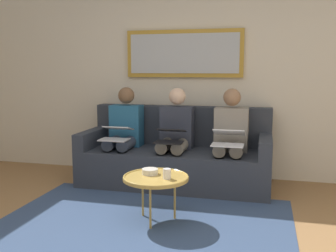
{
  "coord_description": "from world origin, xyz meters",
  "views": [
    {
      "loc": [
        -1.01,
        2.31,
        1.36
      ],
      "look_at": [
        0.0,
        -1.7,
        0.75
      ],
      "focal_mm": 41.41,
      "sensor_mm": 36.0,
      "label": 1
    }
  ],
  "objects_px": {
    "bowl": "(150,171)",
    "laptop_black": "(170,135)",
    "laptop_white": "(228,138)",
    "person_right": "(124,132)",
    "couch": "(177,157)",
    "person_middle": "(175,134)",
    "cup": "(167,174)",
    "coffee_table": "(156,178)",
    "laptop_silver": "(116,133)",
    "framed_mirror": "(184,54)",
    "person_left": "(230,136)"
  },
  "relations": [
    {
      "from": "bowl",
      "to": "laptop_black",
      "type": "height_order",
      "value": "laptop_black"
    },
    {
      "from": "laptop_white",
      "to": "person_right",
      "type": "distance_m",
      "value": 1.3
    },
    {
      "from": "bowl",
      "to": "laptop_black",
      "type": "xyz_separation_m",
      "value": [
        0.02,
        -0.84,
        0.19
      ]
    },
    {
      "from": "couch",
      "to": "person_middle",
      "type": "height_order",
      "value": "person_middle"
    },
    {
      "from": "couch",
      "to": "cup",
      "type": "relative_size",
      "value": 24.44
    },
    {
      "from": "couch",
      "to": "person_right",
      "type": "xyz_separation_m",
      "value": [
        0.64,
        0.07,
        0.3
      ]
    },
    {
      "from": "coffee_table",
      "to": "laptop_black",
      "type": "relative_size",
      "value": 1.68
    },
    {
      "from": "laptop_silver",
      "to": "framed_mirror",
      "type": "bearing_deg",
      "value": -132.44
    },
    {
      "from": "person_right",
      "to": "bowl",
      "type": "bearing_deg",
      "value": 121.27
    },
    {
      "from": "framed_mirror",
      "to": "person_left",
      "type": "distance_m",
      "value": 1.23
    },
    {
      "from": "couch",
      "to": "person_left",
      "type": "xyz_separation_m",
      "value": [
        -0.64,
        0.07,
        0.3
      ]
    },
    {
      "from": "cup",
      "to": "coffee_table",
      "type": "bearing_deg",
      "value": -17.78
    },
    {
      "from": "person_left",
      "to": "laptop_black",
      "type": "xyz_separation_m",
      "value": [
        0.64,
        0.24,
        0.02
      ]
    },
    {
      "from": "cup",
      "to": "laptop_white",
      "type": "relative_size",
      "value": 0.24
    },
    {
      "from": "couch",
      "to": "laptop_black",
      "type": "distance_m",
      "value": 0.45
    },
    {
      "from": "person_middle",
      "to": "bowl",
      "type": "bearing_deg",
      "value": 90.86
    },
    {
      "from": "framed_mirror",
      "to": "person_left",
      "type": "xyz_separation_m",
      "value": [
        -0.64,
        0.46,
        -0.94
      ]
    },
    {
      "from": "laptop_black",
      "to": "couch",
      "type": "bearing_deg",
      "value": -90.0
    },
    {
      "from": "framed_mirror",
      "to": "bowl",
      "type": "bearing_deg",
      "value": 90.6
    },
    {
      "from": "framed_mirror",
      "to": "person_left",
      "type": "bearing_deg",
      "value": 144.47
    },
    {
      "from": "cup",
      "to": "person_left",
      "type": "distance_m",
      "value": 1.27
    },
    {
      "from": "coffee_table",
      "to": "person_middle",
      "type": "height_order",
      "value": "person_middle"
    },
    {
      "from": "person_left",
      "to": "laptop_black",
      "type": "relative_size",
      "value": 3.25
    },
    {
      "from": "coffee_table",
      "to": "person_right",
      "type": "height_order",
      "value": "person_right"
    },
    {
      "from": "framed_mirror",
      "to": "coffee_table",
      "type": "xyz_separation_m",
      "value": [
        -0.09,
        1.61,
        -1.15
      ]
    },
    {
      "from": "cup",
      "to": "bowl",
      "type": "height_order",
      "value": "cup"
    },
    {
      "from": "person_middle",
      "to": "laptop_black",
      "type": "height_order",
      "value": "person_middle"
    },
    {
      "from": "couch",
      "to": "laptop_silver",
      "type": "distance_m",
      "value": 0.78
    },
    {
      "from": "framed_mirror",
      "to": "laptop_white",
      "type": "relative_size",
      "value": 3.99
    },
    {
      "from": "person_left",
      "to": "person_right",
      "type": "bearing_deg",
      "value": 0.0
    },
    {
      "from": "framed_mirror",
      "to": "person_right",
      "type": "distance_m",
      "value": 1.23
    },
    {
      "from": "coffee_table",
      "to": "person_right",
      "type": "relative_size",
      "value": 0.51
    },
    {
      "from": "cup",
      "to": "person_middle",
      "type": "height_order",
      "value": "person_middle"
    },
    {
      "from": "person_middle",
      "to": "laptop_black",
      "type": "bearing_deg",
      "value": 90.0
    },
    {
      "from": "coffee_table",
      "to": "person_left",
      "type": "distance_m",
      "value": 1.29
    },
    {
      "from": "bowl",
      "to": "couch",
      "type": "bearing_deg",
      "value": -89.19
    },
    {
      "from": "person_left",
      "to": "person_middle",
      "type": "height_order",
      "value": "same"
    },
    {
      "from": "laptop_white",
      "to": "laptop_black",
      "type": "relative_size",
      "value": 1.06
    },
    {
      "from": "person_middle",
      "to": "laptop_white",
      "type": "bearing_deg",
      "value": 159.91
    },
    {
      "from": "cup",
      "to": "person_left",
      "type": "height_order",
      "value": "person_left"
    },
    {
      "from": "framed_mirror",
      "to": "laptop_white",
      "type": "distance_m",
      "value": 1.32
    },
    {
      "from": "bowl",
      "to": "laptop_silver",
      "type": "distance_m",
      "value": 1.08
    },
    {
      "from": "laptop_white",
      "to": "framed_mirror",
      "type": "bearing_deg",
      "value": -47.2
    },
    {
      "from": "framed_mirror",
      "to": "laptop_white",
      "type": "bearing_deg",
      "value": 132.8
    },
    {
      "from": "couch",
      "to": "laptop_white",
      "type": "relative_size",
      "value": 5.93
    },
    {
      "from": "couch",
      "to": "bowl",
      "type": "distance_m",
      "value": 1.16
    },
    {
      "from": "cup",
      "to": "laptop_white",
      "type": "bearing_deg",
      "value": -114.72
    },
    {
      "from": "coffee_table",
      "to": "laptop_white",
      "type": "xyz_separation_m",
      "value": [
        -0.55,
        -0.91,
        0.23
      ]
    },
    {
      "from": "coffee_table",
      "to": "laptop_silver",
      "type": "bearing_deg",
      "value": -51.1
    },
    {
      "from": "couch",
      "to": "coffee_table",
      "type": "bearing_deg",
      "value": 94.28
    }
  ]
}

